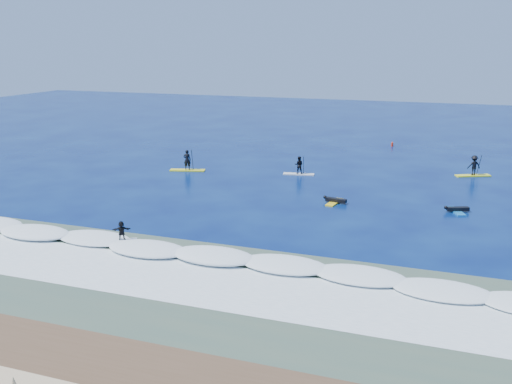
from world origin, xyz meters
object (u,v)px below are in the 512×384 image
(marker_buoy, at_px, (392,144))
(wave_surfer, at_px, (122,232))
(sup_paddler_right, at_px, (474,167))
(sup_paddler_left, at_px, (187,163))
(prone_paddler_near, at_px, (335,201))
(sup_paddler_center, at_px, (299,167))
(prone_paddler_far, at_px, (456,210))

(marker_buoy, bearing_deg, wave_surfer, -106.41)
(sup_paddler_right, bearing_deg, sup_paddler_left, 169.41)
(sup_paddler_left, distance_m, wave_surfer, 19.75)
(sup_paddler_left, xyz_separation_m, wave_surfer, (5.12, -19.08, 0.02))
(prone_paddler_near, bearing_deg, sup_paddler_center, 41.41)
(prone_paddler_near, bearing_deg, wave_surfer, 151.83)
(sup_paddler_center, distance_m, prone_paddler_near, 9.46)
(prone_paddler_far, bearing_deg, wave_surfer, 104.03)
(marker_buoy, bearing_deg, prone_paddler_far, -73.60)
(sup_paddler_center, relative_size, wave_surfer, 1.64)
(sup_paddler_right, height_order, prone_paddler_far, sup_paddler_right)
(prone_paddler_near, distance_m, prone_paddler_far, 8.56)
(sup_paddler_left, xyz_separation_m, sup_paddler_right, (24.91, 6.55, 0.13))
(wave_surfer, bearing_deg, sup_paddler_center, 45.62)
(wave_surfer, xyz_separation_m, marker_buoy, (11.27, 38.27, -0.46))
(sup_paddler_left, xyz_separation_m, sup_paddler_center, (10.15, 1.88, 0.01))
(sup_paddler_center, bearing_deg, prone_paddler_near, -68.42)
(sup_paddler_right, height_order, prone_paddler_near, sup_paddler_right)
(prone_paddler_far, height_order, marker_buoy, marker_buoy)
(prone_paddler_near, xyz_separation_m, marker_buoy, (1.26, 25.33, 0.10))
(sup_paddler_right, distance_m, wave_surfer, 32.38)
(sup_paddler_right, xyz_separation_m, wave_surfer, (-19.78, -25.63, -0.11))
(sup_paddler_right, bearing_deg, prone_paddler_near, -152.94)
(sup_paddler_right, relative_size, wave_surfer, 1.80)
(sup_paddler_right, relative_size, marker_buoy, 5.09)
(sup_paddler_left, height_order, prone_paddler_far, sup_paddler_left)
(prone_paddler_far, xyz_separation_m, marker_buoy, (-7.28, 24.75, 0.11))
(sup_paddler_left, relative_size, sup_paddler_right, 1.07)
(sup_paddler_left, xyz_separation_m, prone_paddler_near, (15.13, -6.14, -0.55))
(prone_paddler_near, relative_size, marker_buoy, 3.82)
(marker_buoy, bearing_deg, sup_paddler_center, -109.82)
(sup_paddler_left, relative_size, marker_buoy, 5.45)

